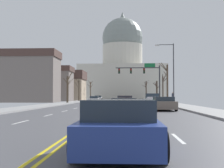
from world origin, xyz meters
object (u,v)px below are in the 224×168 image
object	(u,v)px
sedan_near_00	(127,100)
pedestrian_00	(173,97)
signal_gantry	(144,74)
sedan_oncoming_01	(98,98)
sedan_near_05	(127,112)
sedan_oncoming_00	(94,99)
sedan_near_04	(124,107)
sedan_near_02	(125,102)
street_lamp_right	(171,68)
pickup_truck_near_01	(152,100)
sedan_near_06	(120,127)
sedan_near_03	(163,104)

from	to	relation	value
sedan_near_00	pedestrian_00	xyz separation A→B (m)	(6.71, -4.80, 0.50)
signal_gantry	sedan_oncoming_01	xyz separation A→B (m)	(-10.23, 20.81, -4.52)
sedan_near_05	sedan_oncoming_01	world-z (taller)	sedan_oncoming_01
sedan_near_05	sedan_oncoming_00	world-z (taller)	sedan_oncoming_00
sedan_near_00	sedan_near_04	world-z (taller)	sedan_near_00
sedan_near_02	pedestrian_00	bearing A→B (deg)	52.78
street_lamp_right	sedan_near_00	bearing A→B (deg)	128.15
sedan_near_00	pickup_truck_near_01	world-z (taller)	pickup_truck_near_01
sedan_near_05	sedan_oncoming_01	bearing A→B (deg)	97.04
sedan_near_05	sedan_near_06	bearing A→B (deg)	-91.24
signal_gantry	sedan_oncoming_00	bearing A→B (deg)	140.97
sedan_near_03	sedan_near_06	xyz separation A→B (m)	(-3.39, -19.55, 0.01)
street_lamp_right	sedan_oncoming_00	size ratio (longest dim) A/B	1.85
street_lamp_right	sedan_near_03	bearing A→B (deg)	-101.63
sedan_oncoming_01	sedan_near_06	bearing A→B (deg)	-83.79
sedan_near_04	sedan_near_06	size ratio (longest dim) A/B	1.10
sedan_near_02	sedan_near_06	world-z (taller)	sedan_near_02
signal_gantry	sedan_oncoming_00	size ratio (longest dim) A/B	1.76
signal_gantry	sedan_oncoming_00	xyz separation A→B (m)	(-9.77, 7.92, -4.57)
pickup_truck_near_01	sedan_near_05	world-z (taller)	pickup_truck_near_01
sedan_oncoming_00	sedan_near_00	bearing A→B (deg)	-60.81
pickup_truck_near_01	sedan_oncoming_00	distance (m)	21.53
signal_gantry	sedan_near_02	bearing A→B (deg)	-100.01
sedan_near_05	street_lamp_right	bearing A→B (deg)	77.12
pickup_truck_near_01	sedan_oncoming_00	world-z (taller)	pickup_truck_near_01
signal_gantry	street_lamp_right	size ratio (longest dim) A/B	0.95
sedan_near_02	sedan_near_03	xyz separation A→B (m)	(3.52, -7.20, -0.02)
sedan_oncoming_01	pedestrian_00	distance (m)	32.95
sedan_near_04	pedestrian_00	distance (m)	23.70
sedan_near_04	sedan_near_02	bearing A→B (deg)	90.36
signal_gantry	pedestrian_00	xyz separation A→B (m)	(3.73, -9.03, -4.04)
sedan_near_04	pickup_truck_near_01	bearing A→B (deg)	79.87
street_lamp_right	sedan_near_00	size ratio (longest dim) A/B	1.88
pickup_truck_near_01	pedestrian_00	distance (m)	3.70
sedan_near_02	sedan_oncoming_00	distance (m)	26.90
sedan_near_02	pedestrian_00	distance (m)	11.48
sedan_near_05	sedan_near_06	world-z (taller)	sedan_near_06
signal_gantry	sedan_near_00	distance (m)	6.89
sedan_near_02	sedan_oncoming_01	distance (m)	39.60
sedan_near_04	pedestrian_00	xyz separation A→B (m)	(6.85, 22.68, 0.53)
pickup_truck_near_01	sedan_near_04	xyz separation A→B (m)	(-3.71, -20.76, -0.17)
sedan_near_06	pedestrian_00	xyz separation A→B (m)	(6.81, 35.88, 0.48)
sedan_oncoming_00	pedestrian_00	xyz separation A→B (m)	(13.50, -16.95, 0.52)
sedan_near_00	sedan_near_05	size ratio (longest dim) A/B	0.96
signal_gantry	sedan_oncoming_01	world-z (taller)	signal_gantry
street_lamp_right	sedan_near_04	distance (m)	21.20
sedan_near_06	sedan_oncoming_00	bearing A→B (deg)	97.22
signal_gantry	sedan_near_06	distance (m)	45.24
pickup_truck_near_01	sedan_near_06	xyz separation A→B (m)	(-3.67, -33.96, -0.12)
sedan_near_00	sedan_near_03	size ratio (longest dim) A/B	0.93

